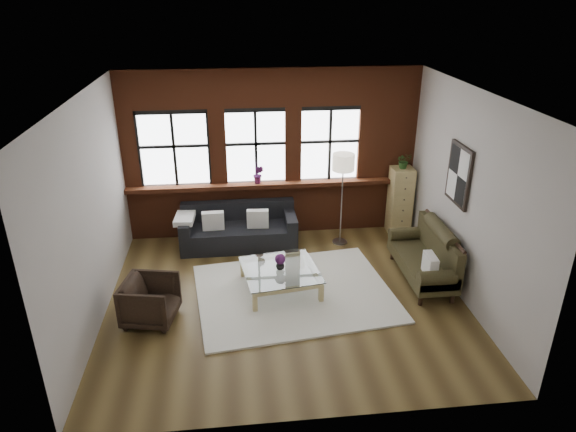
{
  "coord_description": "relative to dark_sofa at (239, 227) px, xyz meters",
  "views": [
    {
      "loc": [
        -0.72,
        -6.82,
        4.51
      ],
      "look_at": [
        0.1,
        0.6,
        1.15
      ],
      "focal_mm": 32.0,
      "sensor_mm": 36.0,
      "label": 1
    }
  ],
  "objects": [
    {
      "name": "window_left",
      "position": [
        -1.11,
        0.55,
        1.36
      ],
      "size": [
        1.38,
        0.1,
        1.5
      ],
      "primitive_type": null,
      "color": "black",
      "rests_on": "brick_backwall"
    },
    {
      "name": "wall_left",
      "position": [
        -2.06,
        -1.9,
        1.21
      ],
      "size": [
        0.0,
        5.0,
        5.0
      ],
      "primitive_type": "plane",
      "rotation": [
        1.57,
        0.0,
        1.57
      ],
      "color": "#B0AAA4",
      "rests_on": "ground"
    },
    {
      "name": "floor_lamp",
      "position": [
        1.92,
        -0.1,
        0.57
      ],
      "size": [
        0.4,
        0.4,
        1.92
      ],
      "primitive_type": null,
      "color": "#A5A5A8",
      "rests_on": "floor"
    },
    {
      "name": "wall_right",
      "position": [
        3.44,
        -1.9,
        1.21
      ],
      "size": [
        0.0,
        5.0,
        5.0
      ],
      "primitive_type": "plane",
      "rotation": [
        1.57,
        0.0,
        -1.57
      ],
      "color": "#B0AAA4",
      "rests_on": "ground"
    },
    {
      "name": "pillow_settee",
      "position": [
        2.91,
        -2.1,
        0.18
      ],
      "size": [
        0.16,
        0.39,
        0.34
      ],
      "primitive_type": "cube",
      "rotation": [
        0.0,
        0.0,
        -0.04
      ],
      "color": "silver",
      "rests_on": "vintage_settee"
    },
    {
      "name": "brick_backwall",
      "position": [
        0.69,
        0.54,
        1.21
      ],
      "size": [
        5.5,
        0.12,
        3.2
      ],
      "primitive_type": null,
      "color": "brown",
      "rests_on": "floor"
    },
    {
      "name": "pillow_b",
      "position": [
        0.36,
        -0.1,
        0.19
      ],
      "size": [
        0.41,
        0.17,
        0.34
      ],
      "primitive_type": "cube",
      "rotation": [
        0.0,
        0.0,
        -0.07
      ],
      "color": "silver",
      "rests_on": "dark_sofa"
    },
    {
      "name": "drawer_chest",
      "position": [
        3.16,
        0.24,
        0.28
      ],
      "size": [
        0.41,
        0.41,
        1.34
      ],
      "primitive_type": "cube",
      "color": "tan",
      "rests_on": "floor"
    },
    {
      "name": "wall_back",
      "position": [
        0.69,
        0.6,
        1.21
      ],
      "size": [
        5.5,
        0.0,
        5.5
      ],
      "primitive_type": "plane",
      "rotation": [
        1.57,
        0.0,
        0.0
      ],
      "color": "#B0AAA4",
      "rests_on": "ground"
    },
    {
      "name": "flowers",
      "position": [
        0.62,
        -1.64,
        0.17
      ],
      "size": [
        0.17,
        0.17,
        0.17
      ],
      "primitive_type": "sphere",
      "color": "#5B1F5D",
      "rests_on": "vase"
    },
    {
      "name": "sill_plant",
      "position": [
        0.42,
        0.42,
        0.87
      ],
      "size": [
        0.24,
        0.22,
        0.36
      ],
      "primitive_type": "imported",
      "rotation": [
        0.0,
        0.0,
        -0.39
      ],
      "color": "#5B1F5D",
      "rests_on": "sill_ledge"
    },
    {
      "name": "ceiling",
      "position": [
        0.69,
        -1.9,
        2.81
      ],
      "size": [
        5.5,
        5.5,
        0.0
      ],
      "primitive_type": "plane",
      "rotation": [
        3.14,
        0.0,
        0.0
      ],
      "color": "white",
      "rests_on": "ground"
    },
    {
      "name": "wall_poster",
      "position": [
        3.41,
        -1.6,
        1.46
      ],
      "size": [
        0.05,
        0.74,
        0.94
      ],
      "primitive_type": null,
      "color": "black",
      "rests_on": "wall_right"
    },
    {
      "name": "coffee_table",
      "position": [
        0.62,
        -1.64,
        -0.2
      ],
      "size": [
        1.32,
        1.32,
        0.39
      ],
      "primitive_type": null,
      "rotation": [
        0.0,
        0.0,
        0.15
      ],
      "color": "tan",
      "rests_on": "shag_rug"
    },
    {
      "name": "armchair",
      "position": [
        -1.33,
        -2.26,
        -0.05
      ],
      "size": [
        0.87,
        0.85,
        0.67
      ],
      "primitive_type": "imported",
      "rotation": [
        0.0,
        0.0,
        1.37
      ],
      "color": "black",
      "rests_on": "floor"
    },
    {
      "name": "wall_front",
      "position": [
        0.69,
        -4.4,
        1.21
      ],
      "size": [
        5.5,
        0.0,
        5.5
      ],
      "primitive_type": "plane",
      "rotation": [
        -1.57,
        0.0,
        0.0
      ],
      "color": "#B0AAA4",
      "rests_on": "ground"
    },
    {
      "name": "shag_rug",
      "position": [
        0.83,
        -1.78,
        -0.37
      ],
      "size": [
        3.31,
        2.74,
        0.03
      ],
      "primitive_type": "cube",
      "rotation": [
        0.0,
        0.0,
        0.12
      ],
      "color": "white",
      "rests_on": "floor"
    },
    {
      "name": "vase",
      "position": [
        0.62,
        -1.64,
        0.06
      ],
      "size": [
        0.15,
        0.15,
        0.15
      ],
      "primitive_type": "imported",
      "rotation": [
        0.0,
        0.0,
        -0.09
      ],
      "color": "#B2B2B2",
      "rests_on": "coffee_table"
    },
    {
      "name": "pillow_a",
      "position": [
        -0.46,
        -0.1,
        0.19
      ],
      "size": [
        0.4,
        0.15,
        0.34
      ],
      "primitive_type": "cube",
      "rotation": [
        0.0,
        0.0,
        0.04
      ],
      "color": "silver",
      "rests_on": "dark_sofa"
    },
    {
      "name": "dark_sofa",
      "position": [
        0.0,
        0.0,
        0.0
      ],
      "size": [
        2.15,
        0.87,
        0.78
      ],
      "primitive_type": null,
      "color": "black",
      "rests_on": "floor"
    },
    {
      "name": "potted_plant_top",
      "position": [
        3.16,
        0.24,
        1.1
      ],
      "size": [
        0.28,
        0.25,
        0.3
      ],
      "primitive_type": "imported",
      "rotation": [
        0.0,
        0.0,
        0.04
      ],
      "color": "#2D5923",
      "rests_on": "drawer_chest"
    },
    {
      "name": "window_mid",
      "position": [
        0.39,
        0.55,
        1.36
      ],
      "size": [
        1.38,
        0.1,
        1.5
      ],
      "primitive_type": null,
      "color": "black",
      "rests_on": "brick_backwall"
    },
    {
      "name": "floor",
      "position": [
        0.69,
        -1.9,
        -0.39
      ],
      "size": [
        5.5,
        5.5,
        0.0
      ],
      "primitive_type": "plane",
      "color": "#4E3B1C",
      "rests_on": "ground"
    },
    {
      "name": "vintage_settee",
      "position": [
        2.99,
        -1.58,
        0.07
      ],
      "size": [
        0.76,
        1.72,
        0.92
      ],
      "primitive_type": null,
      "color": "#2F2A16",
      "rests_on": "floor"
    },
    {
      "name": "window_right",
      "position": [
        1.79,
        0.55,
        1.36
      ],
      "size": [
        1.38,
        0.1,
        1.5
      ],
      "primitive_type": null,
      "color": "black",
      "rests_on": "brick_backwall"
    },
    {
      "name": "sill_ledge",
      "position": [
        0.69,
        0.45,
        0.65
      ],
      "size": [
        5.5,
        0.3,
        0.08
      ],
      "primitive_type": "cube",
      "color": "brown",
      "rests_on": "brick_backwall"
    }
  ]
}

